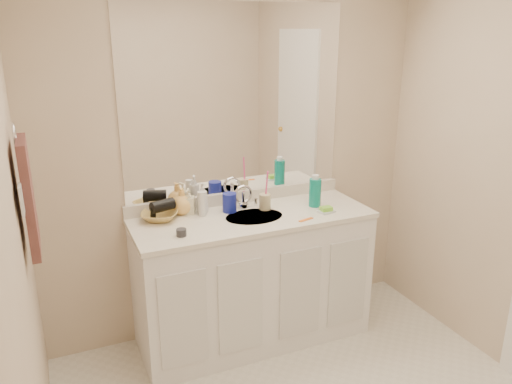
% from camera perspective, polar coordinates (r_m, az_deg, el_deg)
% --- Properties ---
extents(wall_back, '(2.60, 0.02, 2.40)m').
position_cam_1_polar(wall_back, '(3.29, -2.26, 4.10)').
color(wall_back, beige).
rests_on(wall_back, floor).
extents(wall_left, '(0.02, 2.60, 2.40)m').
position_cam_1_polar(wall_left, '(1.86, -25.85, -9.17)').
color(wall_left, beige).
rests_on(wall_left, floor).
extents(vanity_cabinet, '(1.50, 0.55, 0.85)m').
position_cam_1_polar(vanity_cabinet, '(3.33, -0.35, -10.01)').
color(vanity_cabinet, white).
rests_on(vanity_cabinet, floor).
extents(countertop, '(1.52, 0.57, 0.03)m').
position_cam_1_polar(countertop, '(3.15, -0.36, -2.94)').
color(countertop, white).
rests_on(countertop, vanity_cabinet).
extents(backsplash, '(1.52, 0.03, 0.08)m').
position_cam_1_polar(backsplash, '(3.36, -2.11, -0.60)').
color(backsplash, silver).
rests_on(backsplash, countertop).
extents(sink_basin, '(0.37, 0.37, 0.02)m').
position_cam_1_polar(sink_basin, '(3.13, -0.22, -3.01)').
color(sink_basin, beige).
rests_on(sink_basin, countertop).
extents(faucet, '(0.02, 0.02, 0.11)m').
position_cam_1_polar(faucet, '(3.27, -1.47, -0.87)').
color(faucet, silver).
rests_on(faucet, countertop).
extents(mirror, '(1.48, 0.01, 1.20)m').
position_cam_1_polar(mirror, '(3.22, -2.30, 10.30)').
color(mirror, white).
rests_on(mirror, wall_back).
extents(blue_mug, '(0.10, 0.10, 0.12)m').
position_cam_1_polar(blue_mug, '(3.19, -3.05, -1.21)').
color(blue_mug, navy).
rests_on(blue_mug, countertop).
extents(tan_cup, '(0.09, 0.09, 0.10)m').
position_cam_1_polar(tan_cup, '(3.24, 1.03, -1.12)').
color(tan_cup, '#C6BA8B').
rests_on(tan_cup, countertop).
extents(toothbrush, '(0.02, 0.04, 0.22)m').
position_cam_1_polar(toothbrush, '(3.21, 1.20, 0.58)').
color(toothbrush, '#FE4394').
rests_on(toothbrush, tan_cup).
extents(mouthwash_bottle, '(0.10, 0.10, 0.19)m').
position_cam_1_polar(mouthwash_bottle, '(3.30, 6.76, -0.06)').
color(mouthwash_bottle, '#0A8374').
rests_on(mouthwash_bottle, countertop).
extents(soap_dish, '(0.11, 0.10, 0.01)m').
position_cam_1_polar(soap_dish, '(3.23, 8.01, -2.21)').
color(soap_dish, silver).
rests_on(soap_dish, countertop).
extents(green_soap, '(0.07, 0.05, 0.03)m').
position_cam_1_polar(green_soap, '(3.22, 8.03, -1.90)').
color(green_soap, '#7ED534').
rests_on(green_soap, soap_dish).
extents(orange_comb, '(0.11, 0.05, 0.00)m').
position_cam_1_polar(orange_comb, '(3.09, 5.72, -3.15)').
color(orange_comb, orange).
rests_on(orange_comb, countertop).
extents(dark_jar, '(0.07, 0.07, 0.04)m').
position_cam_1_polar(dark_jar, '(2.87, -8.53, -4.59)').
color(dark_jar, '#2A292F').
rests_on(dark_jar, countertop).
extents(extra_white_bottle, '(0.06, 0.06, 0.16)m').
position_cam_1_polar(extra_white_bottle, '(3.13, -6.18, -1.36)').
color(extra_white_bottle, silver).
rests_on(extra_white_bottle, countertop).
extents(soap_bottle_white, '(0.09, 0.09, 0.20)m').
position_cam_1_polar(soap_bottle_white, '(3.18, -6.16, -0.67)').
color(soap_bottle_white, silver).
rests_on(soap_bottle_white, countertop).
extents(soap_bottle_cream, '(0.10, 0.10, 0.16)m').
position_cam_1_polar(soap_bottle_cream, '(3.18, -7.71, -1.04)').
color(soap_bottle_cream, beige).
rests_on(soap_bottle_cream, countertop).
extents(soap_bottle_yellow, '(0.16, 0.16, 0.17)m').
position_cam_1_polar(soap_bottle_yellow, '(3.18, -8.46, -1.02)').
color(soap_bottle_yellow, '#FAC061').
rests_on(soap_bottle_yellow, countertop).
extents(wicker_basket, '(0.29, 0.29, 0.05)m').
position_cam_1_polar(wicker_basket, '(3.12, -10.92, -2.66)').
color(wicker_basket, '#B39148').
rests_on(wicker_basket, countertop).
extents(hair_dryer, '(0.16, 0.11, 0.07)m').
position_cam_1_polar(hair_dryer, '(3.10, -10.63, -1.53)').
color(hair_dryer, black).
rests_on(hair_dryer, wicker_basket).
extents(towel_ring, '(0.01, 0.11, 0.11)m').
position_cam_1_polar(towel_ring, '(2.50, -25.89, 5.98)').
color(towel_ring, silver).
rests_on(towel_ring, wall_left).
extents(hand_towel, '(0.04, 0.32, 0.55)m').
position_cam_1_polar(hand_towel, '(2.57, -24.54, -0.50)').
color(hand_towel, '#442624').
rests_on(hand_towel, towel_ring).
extents(switch_plate, '(0.01, 0.08, 0.13)m').
position_cam_1_polar(switch_plate, '(2.36, -25.22, -0.84)').
color(switch_plate, silver).
rests_on(switch_plate, wall_left).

